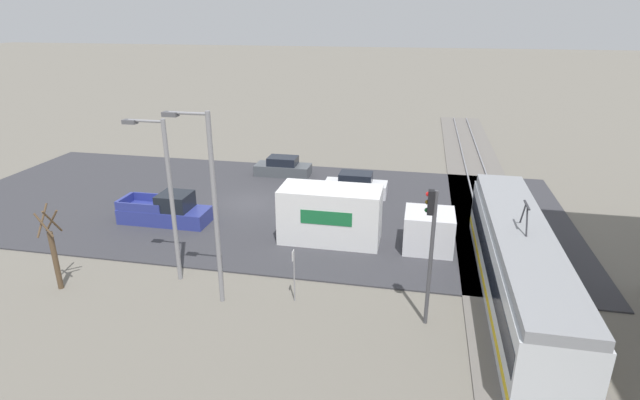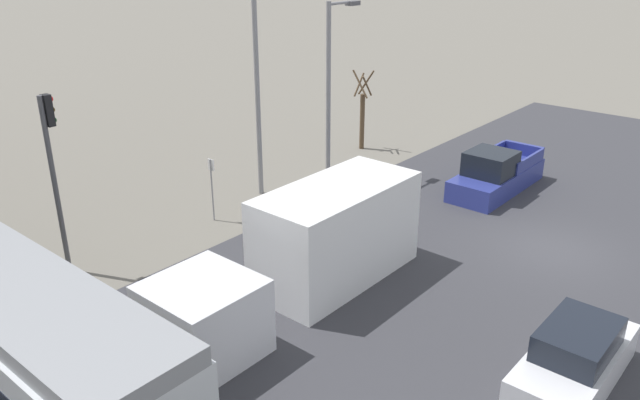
{
  "view_description": "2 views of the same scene",
  "coord_description": "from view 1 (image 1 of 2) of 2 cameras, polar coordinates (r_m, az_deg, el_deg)",
  "views": [
    {
      "loc": [
        29.26,
        10.69,
        11.92
      ],
      "look_at": [
        5.19,
        5.8,
        2.65
      ],
      "focal_mm": 28.0,
      "sensor_mm": 36.0,
      "label": 1
    },
    {
      "loc": [
        -6.25,
        19.75,
        9.85
      ],
      "look_at": [
        4.28,
        7.35,
        3.09
      ],
      "focal_mm": 35.0,
      "sensor_mm": 36.0,
      "label": 2
    }
  ],
  "objects": [
    {
      "name": "ground_plane",
      "position": [
        33.35,
        -8.02,
        -0.46
      ],
      "size": [
        320.0,
        320.0,
        0.0
      ],
      "primitive_type": "plane",
      "color": "slate"
    },
    {
      "name": "no_parking_sign",
      "position": [
        21.69,
        -3.0,
        -8.11
      ],
      "size": [
        0.32,
        0.08,
        2.45
      ],
      "color": "gray",
      "rests_on": "ground"
    },
    {
      "name": "street_lamp_mid_block",
      "position": [
        20.81,
        -12.48,
        0.23
      ],
      "size": [
        0.36,
        1.95,
        8.39
      ],
      "color": "gray",
      "rests_on": "ground"
    },
    {
      "name": "street_tree",
      "position": [
        25.44,
        -28.13,
        -5.3
      ],
      "size": [
        0.96,
        0.8,
        4.03
      ],
      "color": "brown",
      "rests_on": "ground"
    },
    {
      "name": "street_lamp_near_crossing",
      "position": [
        23.3,
        -17.16,
        1.06
      ],
      "size": [
        0.36,
        1.95,
        7.69
      ],
      "color": "gray",
      "rests_on": "ground"
    },
    {
      "name": "rail_bed",
      "position": [
        31.91,
        18.88,
        -2.34
      ],
      "size": [
        64.16,
        4.4,
        0.22
      ],
      "color": "slate",
      "rests_on": "ground"
    },
    {
      "name": "sedan_car_1",
      "position": [
        34.37,
        4.09,
        1.63
      ],
      "size": [
        1.72,
        4.27,
        1.58
      ],
      "color": "silver",
      "rests_on": "ground"
    },
    {
      "name": "box_truck",
      "position": [
        27.02,
        3.86,
        -2.1
      ],
      "size": [
        2.52,
        9.3,
        3.03
      ],
      "color": "silver",
      "rests_on": "ground"
    },
    {
      "name": "sedan_car_0",
      "position": [
        38.66,
        -4.25,
        3.72
      ],
      "size": [
        1.77,
        4.24,
        1.45
      ],
      "rotation": [
        0.0,
        0.0,
        3.14
      ],
      "color": "#4C5156",
      "rests_on": "ground"
    },
    {
      "name": "traffic_light_pole",
      "position": [
        19.66,
        12.5,
        -4.59
      ],
      "size": [
        0.28,
        0.47,
        5.74
      ],
      "color": "#47474C",
      "rests_on": "ground"
    },
    {
      "name": "light_rail_tram",
      "position": [
        23.45,
        21.64,
        -6.86
      ],
      "size": [
        15.19,
        2.63,
        4.38
      ],
      "color": "silver",
      "rests_on": "ground"
    },
    {
      "name": "road_surface",
      "position": [
        33.34,
        -8.02,
        -0.4
      ],
      "size": [
        18.15,
        40.19,
        0.08
      ],
      "color": "#38383D",
      "rests_on": "ground"
    },
    {
      "name": "pickup_truck",
      "position": [
        31.15,
        -17.14,
        -1.23
      ],
      "size": [
        1.94,
        5.35,
        1.86
      ],
      "color": "navy",
      "rests_on": "ground"
    }
  ]
}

